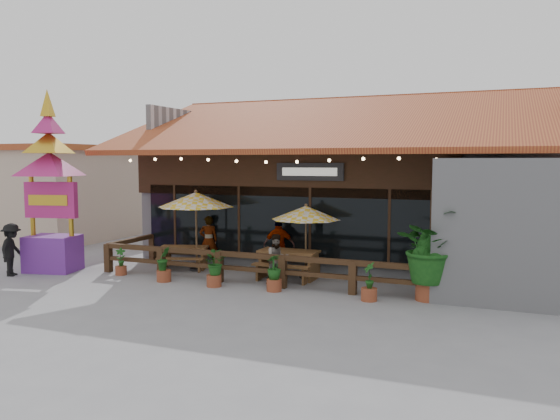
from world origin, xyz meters
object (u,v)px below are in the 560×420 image
at_px(umbrella_right, 306,213).
at_px(picnic_table_left, 184,254).
at_px(umbrella_left, 196,200).
at_px(thai_sign_tower, 50,169).
at_px(picnic_table_right, 289,259).
at_px(pedestrian, 12,250).
at_px(tropical_plant, 429,248).

relative_size(umbrella_right, picnic_table_left, 1.31).
bearing_deg(umbrella_left, thai_sign_tower, -156.07).
bearing_deg(picnic_table_left, picnic_table_right, -1.75).
relative_size(thai_sign_tower, pedestrian, 3.82).
bearing_deg(pedestrian, picnic_table_right, -93.30).
bearing_deg(pedestrian, tropical_plant, -104.68).
height_order(picnic_table_right, thai_sign_tower, thai_sign_tower).
distance_m(umbrella_left, pedestrian, 5.82).
distance_m(tropical_plant, pedestrian, 12.41).
bearing_deg(umbrella_right, umbrella_left, -176.43).
height_order(umbrella_right, picnic_table_right, umbrella_right).
bearing_deg(thai_sign_tower, picnic_table_right, 13.51).
height_order(picnic_table_left, tropical_plant, tropical_plant).
distance_m(picnic_table_right, thai_sign_tower, 8.12).
height_order(umbrella_right, tropical_plant, tropical_plant).
height_order(picnic_table_left, pedestrian, pedestrian).
xyz_separation_m(thai_sign_tower, pedestrian, (-0.61, -1.04, -2.47)).
bearing_deg(umbrella_right, tropical_plant, -20.53).
height_order(umbrella_left, pedestrian, umbrella_left).
bearing_deg(picnic_table_left, tropical_plant, -8.75).
relative_size(umbrella_right, pedestrian, 1.51).
relative_size(picnic_table_left, thai_sign_tower, 0.30).
relative_size(picnic_table_left, tropical_plant, 0.80).
xyz_separation_m(umbrella_right, picnic_table_left, (-4.17, -0.19, -1.47)).
xyz_separation_m(umbrella_right, picnic_table_right, (-0.43, -0.31, -1.39)).
bearing_deg(tropical_plant, thai_sign_tower, -176.67).
height_order(picnic_table_right, tropical_plant, tropical_plant).
relative_size(picnic_table_right, thai_sign_tower, 0.29).
xyz_separation_m(umbrella_left, umbrella_right, (3.67, 0.23, -0.31)).
bearing_deg(umbrella_right, picnic_table_left, -177.35).
bearing_deg(tropical_plant, picnic_table_left, 171.25).
relative_size(umbrella_left, picnic_table_left, 1.70).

